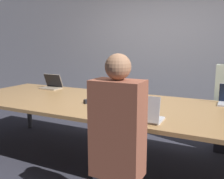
# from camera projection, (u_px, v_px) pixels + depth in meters

# --- Properties ---
(ground_plane) EXTENTS (24.00, 24.00, 0.00)m
(ground_plane) POSITION_uv_depth(u_px,v_px,m) (121.00, 163.00, 3.16)
(ground_plane) COLOR #2D2D38
(curtain_wall) EXTENTS (12.00, 0.06, 2.80)m
(curtain_wall) POSITION_uv_depth(u_px,v_px,m) (165.00, 49.00, 4.70)
(curtain_wall) COLOR #9999A3
(curtain_wall) RESTS_ON ground_plane
(conference_table) EXTENTS (4.44, 1.43, 0.77)m
(conference_table) POSITION_uv_depth(u_px,v_px,m) (121.00, 108.00, 3.03)
(conference_table) COLOR #9E7547
(conference_table) RESTS_ON ground_plane
(laptop_far_left) EXTENTS (0.32, 0.24, 0.24)m
(laptop_far_left) POSITION_uv_depth(u_px,v_px,m) (52.00, 84.00, 4.08)
(laptop_far_left) COLOR gray
(laptop_far_left) RESTS_ON conference_table
(laptop_near_midright) EXTENTS (0.36, 0.25, 0.26)m
(laptop_near_midright) POSITION_uv_depth(u_px,v_px,m) (143.00, 114.00, 2.34)
(laptop_near_midright) COLOR #B7B7BC
(laptop_near_midright) RESTS_ON conference_table
(person_near_midright) EXTENTS (0.40, 0.24, 1.42)m
(person_near_midright) POSITION_uv_depth(u_px,v_px,m) (118.00, 147.00, 1.96)
(person_near_midright) COLOR #2D2D38
(person_near_midright) RESTS_ON ground_plane
(cup_near_midright) EXTENTS (0.08, 0.08, 0.10)m
(cup_near_midright) POSITION_uv_depth(u_px,v_px,m) (119.00, 111.00, 2.54)
(cup_near_midright) COLOR white
(cup_near_midright) RESTS_ON conference_table
(bottle_near_midright) EXTENTS (0.07, 0.07, 0.26)m
(bottle_near_midright) POSITION_uv_depth(u_px,v_px,m) (121.00, 104.00, 2.56)
(bottle_near_midright) COLOR green
(bottle_near_midright) RESTS_ON conference_table
(stapler) EXTENTS (0.10, 0.16, 0.05)m
(stapler) POSITION_uv_depth(u_px,v_px,m) (89.00, 101.00, 3.08)
(stapler) COLOR black
(stapler) RESTS_ON conference_table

